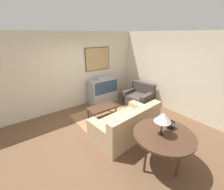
% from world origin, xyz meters
% --- Properties ---
extents(ground_plane, '(12.00, 12.00, 0.00)m').
position_xyz_m(ground_plane, '(0.00, 0.00, 0.00)').
color(ground_plane, brown).
extents(wall_back, '(12.00, 0.10, 2.70)m').
position_xyz_m(wall_back, '(0.02, 2.13, 1.36)').
color(wall_back, beige).
rests_on(wall_back, ground_plane).
extents(wall_right, '(0.06, 12.00, 2.70)m').
position_xyz_m(wall_right, '(2.63, 0.00, 1.35)').
color(wall_right, beige).
rests_on(wall_right, ground_plane).
extents(area_rug, '(1.92, 1.55, 0.01)m').
position_xyz_m(area_rug, '(0.41, 0.78, 0.01)').
color(area_rug, '#99704C').
rests_on(area_rug, ground_plane).
extents(tv, '(1.14, 0.51, 1.08)m').
position_xyz_m(tv, '(1.00, 1.76, 0.51)').
color(tv, '#9E9EA3').
rests_on(tv, ground_plane).
extents(couch, '(1.90, 1.14, 0.89)m').
position_xyz_m(couch, '(0.30, -0.41, 0.31)').
color(couch, tan).
rests_on(couch, ground_plane).
extents(armchair, '(1.03, 1.13, 0.82)m').
position_xyz_m(armchair, '(2.06, 0.80, 0.27)').
color(armchair, '#473D38').
rests_on(armchair, ground_plane).
extents(coffee_table, '(0.93, 0.50, 0.40)m').
position_xyz_m(coffee_table, '(0.29, 0.76, 0.35)').
color(coffee_table, '#472D1E').
rests_on(coffee_table, ground_plane).
extents(console_table, '(1.21, 1.21, 0.79)m').
position_xyz_m(console_table, '(0.21, -1.59, 0.72)').
color(console_table, '#472D1E').
rests_on(console_table, ground_plane).
extents(table_lamp, '(0.32, 0.32, 0.47)m').
position_xyz_m(table_lamp, '(0.15, -1.55, 1.16)').
color(table_lamp, black).
rests_on(table_lamp, console_table).
extents(mantel_clock, '(0.14, 0.10, 0.16)m').
position_xyz_m(mantel_clock, '(0.48, -1.56, 0.87)').
color(mantel_clock, black).
rests_on(mantel_clock, console_table).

